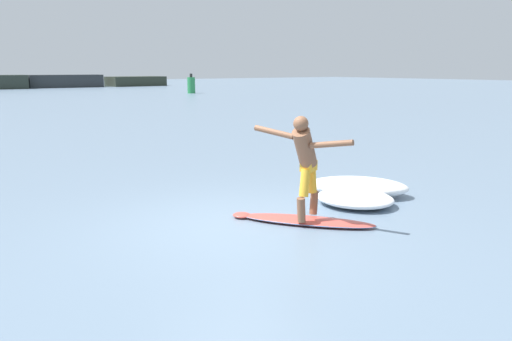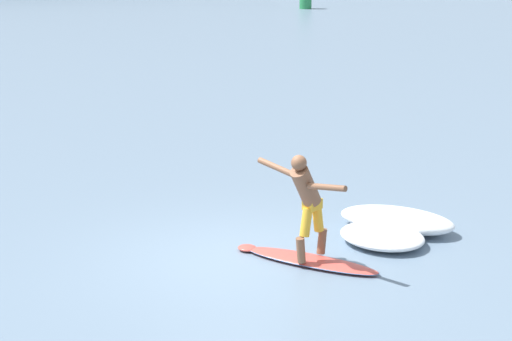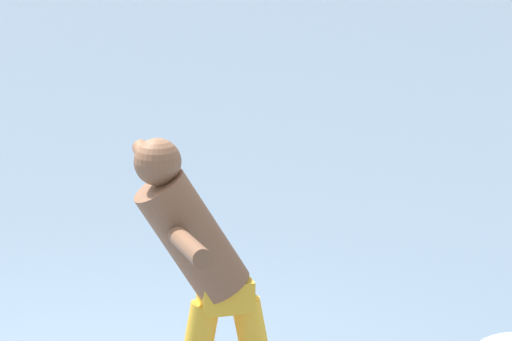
{
  "view_description": "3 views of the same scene",
  "coord_description": "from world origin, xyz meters",
  "views": [
    {
      "loc": [
        -4.25,
        -6.49,
        2.49
      ],
      "look_at": [
        0.64,
        0.34,
        0.76
      ],
      "focal_mm": 35.0,
      "sensor_mm": 36.0,
      "label": 1
    },
    {
      "loc": [
        -4.54,
        -11.56,
        4.93
      ],
      "look_at": [
        0.56,
        0.55,
        1.22
      ],
      "focal_mm": 60.0,
      "sensor_mm": 36.0,
      "label": 2
    },
    {
      "loc": [
        2.13,
        -6.27,
        3.07
      ],
      "look_at": [
        0.86,
        0.88,
        1.22
      ],
      "focal_mm": 85.0,
      "sensor_mm": 36.0,
      "label": 3
    }
  ],
  "objects": [
    {
      "name": "surfer",
      "position": [
        0.85,
        -0.69,
        1.1
      ],
      "size": [
        0.99,
        1.53,
        1.69
      ],
      "color": "brown",
      "rests_on": "surfboard"
    }
  ]
}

